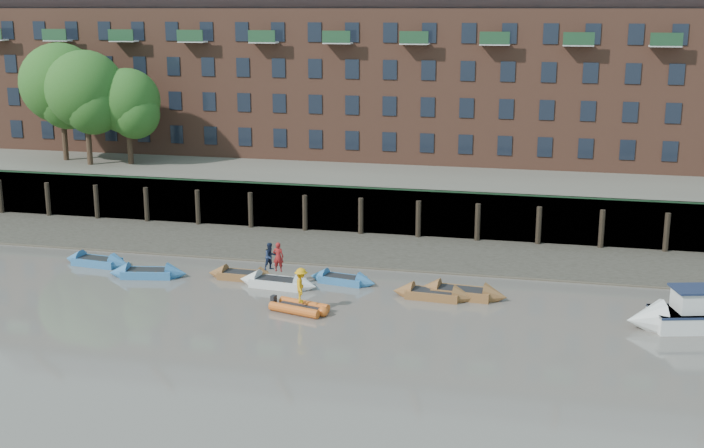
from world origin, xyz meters
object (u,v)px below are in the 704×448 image
(rowboat_0, at_px, (97,262))
(rowboat_6, at_px, (462,293))
(rowboat_1, at_px, (148,273))
(rib_tender, at_px, (301,308))
(person_rower_a, at_px, (278,257))
(person_rib_crew, at_px, (301,285))
(rowboat_2, at_px, (242,275))
(rowboat_5, at_px, (433,294))
(rowboat_3, at_px, (278,283))
(motor_launch, at_px, (684,315))
(person_rower_b, at_px, (270,256))
(rowboat_4, at_px, (342,280))

(rowboat_0, height_order, rowboat_6, rowboat_6)
(rowboat_1, distance_m, rib_tender, 11.11)
(person_rower_a, relative_size, person_rib_crew, 0.92)
(rowboat_2, distance_m, rowboat_5, 11.29)
(rowboat_3, relative_size, motor_launch, 0.70)
(rowboat_1, distance_m, motor_launch, 29.36)
(rowboat_6, relative_size, person_rib_crew, 2.76)
(rowboat_0, height_order, person_rower_b, person_rower_b)
(rowboat_5, bearing_deg, person_rower_b, -177.15)
(rowboat_4, height_order, rowboat_6, rowboat_6)
(rowboat_3, bearing_deg, rowboat_1, -174.79)
(rowboat_6, bearing_deg, person_rower_a, -172.24)
(rowboat_2, bearing_deg, rowboat_3, -19.30)
(rowboat_1, bearing_deg, rowboat_4, -3.17)
(person_rower_b, bearing_deg, rowboat_6, -47.05)
(rowboat_2, height_order, rowboat_3, rowboat_3)
(rowboat_1, height_order, rowboat_6, rowboat_6)
(rib_tender, xyz_separation_m, person_rower_b, (-2.96, 3.96, 1.46))
(person_rower_a, bearing_deg, person_rower_b, -21.08)
(rowboat_4, relative_size, person_rib_crew, 2.29)
(person_rower_a, bearing_deg, rowboat_5, 177.19)
(rib_tender, bearing_deg, person_rower_a, 138.51)
(rowboat_1, xyz_separation_m, rowboat_5, (16.75, -0.09, -0.00))
(rowboat_0, relative_size, rowboat_3, 0.97)
(rowboat_4, xyz_separation_m, person_rower_a, (-3.32, -1.47, 1.54))
(rowboat_1, bearing_deg, rowboat_5, -10.75)
(rowboat_0, xyz_separation_m, rowboat_6, (22.33, -1.10, 0.02))
(rowboat_0, xyz_separation_m, rowboat_2, (9.60, -0.64, -0.01))
(rowboat_2, bearing_deg, rowboat_4, 7.26)
(rowboat_5, xyz_separation_m, rowboat_6, (1.47, 0.52, 0.02))
(person_rower_b, relative_size, person_rib_crew, 0.86)
(rowboat_2, xyz_separation_m, rowboat_3, (2.43, -0.94, 0.02))
(rowboat_0, bearing_deg, rowboat_6, 3.51)
(rowboat_3, height_order, rowboat_6, rowboat_6)
(rowboat_6, bearing_deg, rowboat_3, -172.12)
(rowboat_2, distance_m, rib_tender, 6.81)
(person_rower_a, bearing_deg, rowboat_2, -22.54)
(person_rower_a, xyz_separation_m, person_rib_crew, (2.41, -3.70, -0.33))
(person_rower_a, bearing_deg, rowboat_1, -2.57)
(rowboat_3, height_order, person_rower_a, person_rower_a)
(person_rower_b, distance_m, person_rib_crew, 4.87)
(rowboat_3, bearing_deg, rowboat_6, 8.23)
(rowboat_1, bearing_deg, person_rower_a, -10.62)
(rowboat_1, bearing_deg, rib_tender, -30.50)
(rowboat_1, bearing_deg, rowboat_0, 149.06)
(person_rower_a, bearing_deg, rib_tender, 120.36)
(rowboat_3, relative_size, rowboat_5, 1.04)
(rowboat_0, height_order, rowboat_1, rowboat_1)
(rowboat_0, distance_m, rowboat_4, 15.42)
(person_rower_a, distance_m, person_rib_crew, 4.43)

